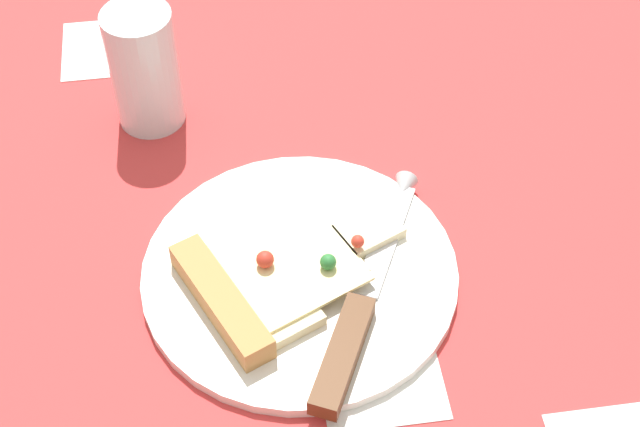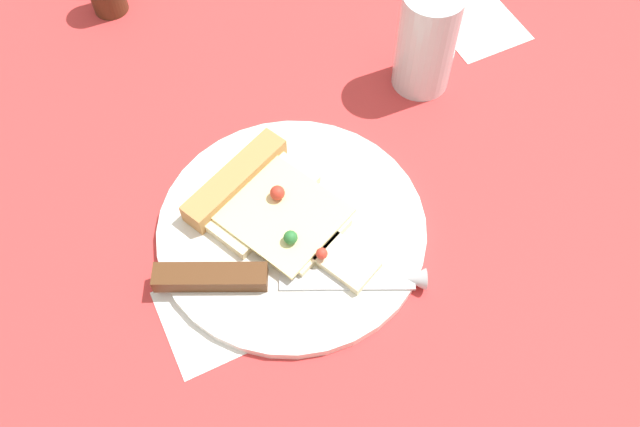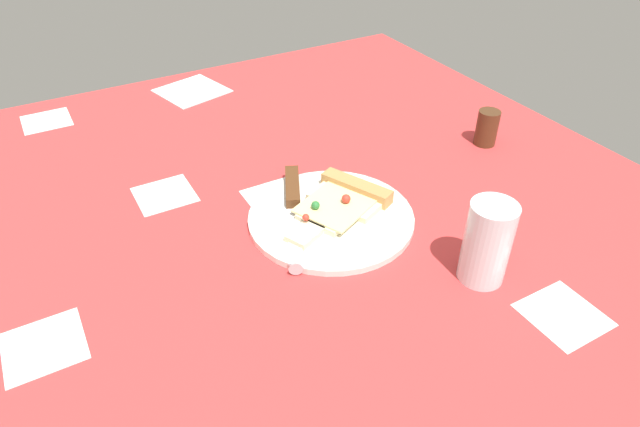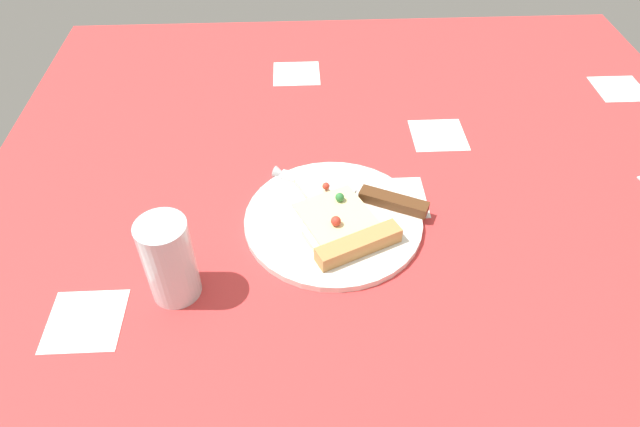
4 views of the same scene
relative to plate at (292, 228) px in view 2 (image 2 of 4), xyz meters
The scene contains 5 objects.
ground_plane 8.20cm from the plate, 143.33° to the right, with size 120.17×120.17×3.00cm.
plate is the anchor object (origin of this frame).
pizza_slice 2.90cm from the plate, 114.86° to the left, with size 14.76×19.07×2.69cm.
knife 6.25cm from the plate, 139.05° to the right, with size 22.52×12.34×2.45cm.
drinking_glass 23.90cm from the plate, 28.54° to the left, with size 6.12×6.12×11.63cm, color silver.
Camera 2 is at (-5.18, -24.84, 54.77)cm, focal length 37.67 mm.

